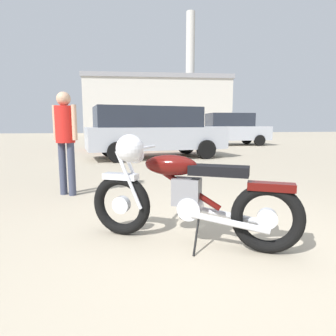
% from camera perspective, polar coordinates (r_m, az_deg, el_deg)
% --- Properties ---
extents(ground_plane, '(80.00, 80.00, 0.00)m').
position_cam_1_polar(ground_plane, '(2.85, 10.31, -15.38)').
color(ground_plane, tan).
extents(vintage_motorcycle, '(1.88, 1.10, 1.07)m').
position_cam_1_polar(vintage_motorcycle, '(2.79, 2.88, -5.08)').
color(vintage_motorcycle, black).
rests_on(vintage_motorcycle, ground_plane).
extents(bystander, '(0.40, 0.30, 1.66)m').
position_cam_1_polar(bystander, '(4.96, -19.52, 6.55)').
color(bystander, '#383D51').
rests_on(bystander, ground_plane).
extents(dark_sedan_left, '(4.91, 2.49, 1.74)m').
position_cam_1_polar(dark_sedan_left, '(10.10, -2.97, 7.31)').
color(dark_sedan_left, black).
rests_on(dark_sedan_left, ground_plane).
extents(silver_sedan_mid, '(3.93, 1.89, 1.78)m').
position_cam_1_polar(silver_sedan_mid, '(16.88, 12.43, 7.51)').
color(silver_sedan_mid, black).
rests_on(silver_sedan_mid, ground_plane).
extents(pale_sedan_back, '(4.00, 2.02, 1.78)m').
position_cam_1_polar(pale_sedan_back, '(13.82, -5.39, 7.50)').
color(pale_sedan_back, black).
rests_on(pale_sedan_back, ground_plane).
extents(industrial_building, '(17.87, 10.64, 14.88)m').
position_cam_1_polar(industrial_building, '(37.66, -2.11, 12.06)').
color(industrial_building, beige).
rests_on(industrial_building, ground_plane).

